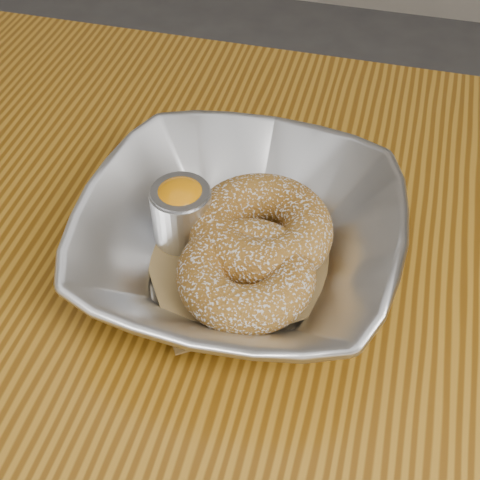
% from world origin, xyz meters
% --- Properties ---
extents(table, '(1.20, 0.80, 0.75)m').
position_xyz_m(table, '(0.00, 0.00, 0.65)').
color(table, '#8D5A15').
rests_on(table, ground_plane).
extents(serving_bowl, '(0.25, 0.25, 0.06)m').
position_xyz_m(serving_bowl, '(-0.02, 0.07, 0.78)').
color(serving_bowl, silver).
rests_on(serving_bowl, table).
extents(parchment, '(0.20, 0.20, 0.00)m').
position_xyz_m(parchment, '(-0.02, 0.07, 0.76)').
color(parchment, olive).
rests_on(parchment, table).
extents(donut_back, '(0.15, 0.15, 0.04)m').
position_xyz_m(donut_back, '(-0.01, 0.08, 0.78)').
color(donut_back, '#915D1E').
rests_on(donut_back, parchment).
extents(donut_front, '(0.12, 0.12, 0.04)m').
position_xyz_m(donut_front, '(-0.01, 0.04, 0.78)').
color(donut_front, '#915D1E').
rests_on(donut_front, parchment).
extents(ramekin, '(0.05, 0.05, 0.06)m').
position_xyz_m(ramekin, '(-0.07, 0.08, 0.79)').
color(ramekin, silver).
rests_on(ramekin, table).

